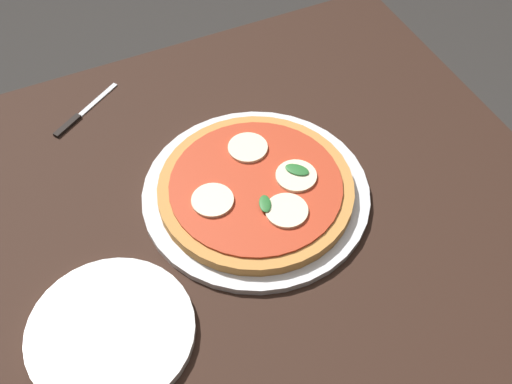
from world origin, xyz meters
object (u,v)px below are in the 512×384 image
at_px(dining_table, 208,279).
at_px(plate_white, 111,332).
at_px(serving_tray, 256,194).
at_px(knife, 79,116).
at_px(pizza, 256,188).

xyz_separation_m(dining_table, plate_white, (-0.17, -0.09, 0.12)).
distance_m(serving_tray, plate_white, 0.31).
relative_size(dining_table, serving_tray, 3.17).
relative_size(dining_table, knife, 8.21).
xyz_separation_m(dining_table, pizza, (0.10, 0.04, 0.14)).
height_order(plate_white, knife, plate_white).
xyz_separation_m(plate_white, knife, (0.07, 0.43, -0.00)).
relative_size(dining_table, plate_white, 4.99).
bearing_deg(pizza, plate_white, -154.63).
relative_size(serving_tray, pizza, 1.17).
bearing_deg(pizza, serving_tray, 66.33).
height_order(serving_tray, knife, serving_tray).
bearing_deg(serving_tray, pizza, -113.67).
relative_size(serving_tray, plate_white, 1.58).
distance_m(pizza, plate_white, 0.30).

